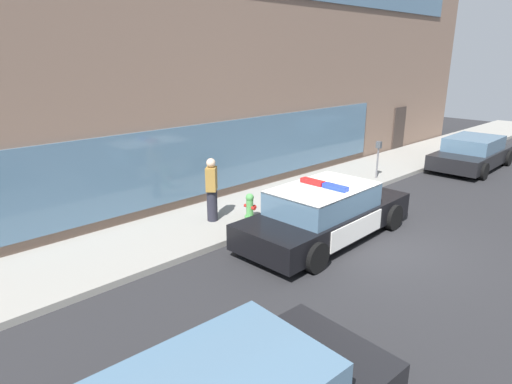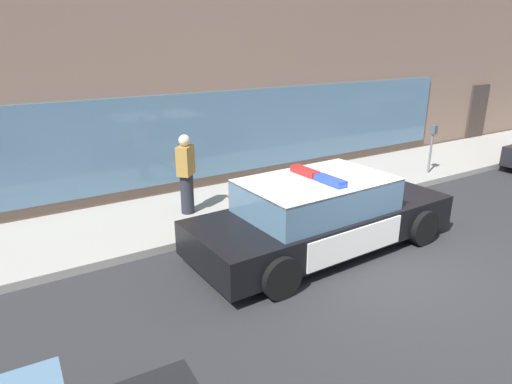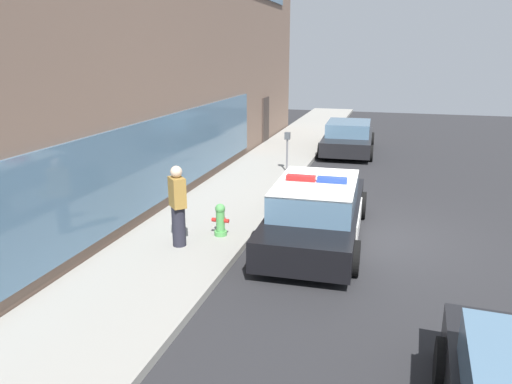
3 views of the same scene
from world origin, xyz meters
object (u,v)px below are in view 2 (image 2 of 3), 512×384
object	(u,v)px
police_cruiser	(321,214)
pedestrian_on_sidewalk	(186,174)
fire_hydrant	(234,199)
parking_meter	(432,140)

from	to	relation	value
police_cruiser	pedestrian_on_sidewalk	distance (m)	3.04
fire_hydrant	parking_meter	distance (m)	6.19
fire_hydrant	police_cruiser	bearing A→B (deg)	-70.49
police_cruiser	pedestrian_on_sidewalk	xyz separation A→B (m)	(-1.50, 2.62, 0.33)
fire_hydrant	pedestrian_on_sidewalk	size ratio (longest dim) A/B	0.42
parking_meter	pedestrian_on_sidewalk	bearing A→B (deg)	173.76
police_cruiser	parking_meter	size ratio (longest dim) A/B	3.82
fire_hydrant	parking_meter	bearing A→B (deg)	-1.22
police_cruiser	fire_hydrant	world-z (taller)	police_cruiser
fire_hydrant	parking_meter	world-z (taller)	parking_meter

